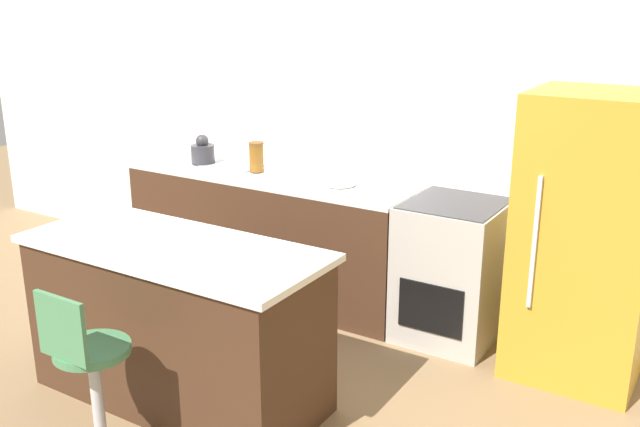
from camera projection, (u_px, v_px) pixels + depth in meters
name	position (u px, v px, depth m)	size (l,w,h in m)	color
ground_plane	(284.00, 316.00, 5.15)	(14.00, 14.00, 0.00)	#8E704C
wall_back	(335.00, 123.00, 5.33)	(8.00, 0.06, 2.60)	white
back_counter	(272.00, 233.00, 5.46)	(2.29, 0.66, 0.94)	#422819
kitchen_island	(177.00, 322.00, 3.99)	(1.74, 0.74, 0.93)	#422819
oven_range	(451.00, 271.00, 4.72)	(0.62, 0.67, 0.94)	#B7B2A8
refrigerator	(587.00, 238.00, 4.17)	(0.75, 0.73, 1.72)	gold
stool_chair	(90.00, 379.00, 3.41)	(0.37, 0.37, 0.94)	#B7B7BC
kettle	(203.00, 152.00, 5.62)	(0.19, 0.19, 0.23)	#333338
mixing_bowl	(339.00, 178.00, 5.00)	(0.24, 0.24, 0.10)	white
canister_jar	(256.00, 157.00, 5.35)	(0.12, 0.12, 0.22)	brown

